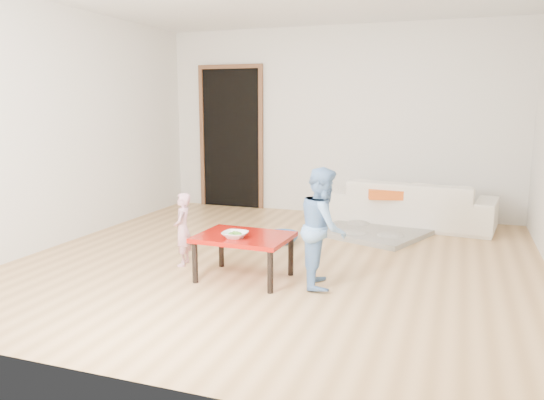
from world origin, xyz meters
The scene contains 13 objects.
floor centered at (0.00, 0.00, 0.00)m, with size 5.00×5.00×0.01m, color tan.
back_wall centered at (0.00, 2.50, 1.30)m, with size 5.00×0.02×2.60m, color white.
left_wall centered at (-2.50, 0.00, 1.30)m, with size 0.02×5.00×2.60m, color white.
doorway centered at (-1.60, 2.48, 1.02)m, with size 1.02×0.08×2.11m, color brown, non-canonical shape.
sofa centered at (1.11, 2.05, 0.29)m, with size 2.00×0.78×0.58m, color white.
cushion centered at (0.79, 1.81, 0.44)m, with size 0.42×0.38×0.11m, color orange.
red_table centered at (-0.11, -0.64, 0.20)m, with size 0.81×0.61×0.40m, color #9A0F08, non-canonical shape.
bowl centered at (-0.14, -0.75, 0.43)m, with size 0.22×0.22×0.05m, color white.
broccoli centered at (-0.14, -0.75, 0.43)m, with size 0.12×0.12×0.06m, color #2D5919, non-canonical shape.
child_pink centered at (-0.83, -0.45, 0.35)m, with size 0.26×0.17×0.71m, color #D8637F.
child_blue centered at (0.59, -0.56, 0.51)m, with size 0.50×0.39×1.03m, color #6AABF6.
basin centered at (-0.19, 0.66, 0.06)m, with size 0.38×0.38×0.12m, color #2A5D9E.
blanket centered at (0.69, 1.38, 0.03)m, with size 1.18×0.98×0.06m, color #B2A99D, non-canonical shape.
Camera 1 is at (1.65, -4.83, 1.55)m, focal length 35.00 mm.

